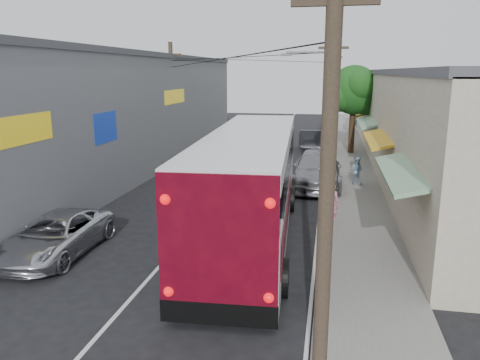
% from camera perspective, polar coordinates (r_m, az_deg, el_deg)
% --- Properties ---
extents(ground, '(120.00, 120.00, 0.00)m').
position_cam_1_polar(ground, '(12.84, -15.10, -15.89)').
color(ground, black).
rests_on(ground, ground).
extents(sidewalk, '(3.00, 80.00, 0.12)m').
position_cam_1_polar(sidewalk, '(30.64, 13.15, 1.33)').
color(sidewalk, slate).
rests_on(sidewalk, ground).
extents(building_right, '(7.09, 40.00, 6.25)m').
position_cam_1_polar(building_right, '(32.66, 21.26, 6.99)').
color(building_right, beige).
rests_on(building_right, ground).
extents(building_left, '(7.20, 36.00, 7.25)m').
position_cam_1_polar(building_left, '(31.28, -15.24, 8.11)').
color(building_left, slate).
rests_on(building_left, ground).
extents(utility_poles, '(11.80, 45.28, 8.00)m').
position_cam_1_polar(utility_poles, '(30.47, 7.10, 9.24)').
color(utility_poles, '#473828').
rests_on(utility_poles, ground).
extents(street_tree, '(4.40, 4.00, 6.60)m').
position_cam_1_polar(street_tree, '(36.09, 13.82, 10.42)').
color(street_tree, '#3F2B19').
rests_on(street_tree, ground).
extents(coach_bus, '(3.82, 13.94, 3.98)m').
position_cam_1_polar(coach_bus, '(17.48, 1.34, -0.36)').
color(coach_bus, white).
rests_on(coach_bus, ground).
extents(jeepney, '(2.36, 5.00, 1.38)m').
position_cam_1_polar(jeepney, '(17.18, -21.53, -6.30)').
color(jeepney, silver).
rests_on(jeepney, ground).
extents(parked_suv, '(2.68, 6.33, 1.82)m').
position_cam_1_polar(parked_suv, '(25.81, 9.37, 1.26)').
color(parked_suv, gray).
rests_on(parked_suv, ground).
extents(parked_car_mid, '(1.80, 3.86, 1.28)m').
position_cam_1_polar(parked_car_mid, '(31.15, 9.67, 2.76)').
color(parked_car_mid, '#27272C').
rests_on(parked_car_mid, ground).
extents(parked_car_far, '(2.30, 4.94, 1.57)m').
position_cam_1_polar(parked_car_far, '(37.42, 8.71, 4.73)').
color(parked_car_far, black).
rests_on(parked_car_far, ground).
extents(pedestrian_near, '(0.64, 0.49, 1.58)m').
position_cam_1_polar(pedestrian_near, '(19.56, 11.12, -2.62)').
color(pedestrian_near, pink).
rests_on(pedestrian_near, sidewalk).
extents(pedestrian_far, '(0.89, 0.79, 1.50)m').
position_cam_1_polar(pedestrian_far, '(26.16, 14.00, 1.12)').
color(pedestrian_far, '#88ABC7').
rests_on(pedestrian_far, sidewalk).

